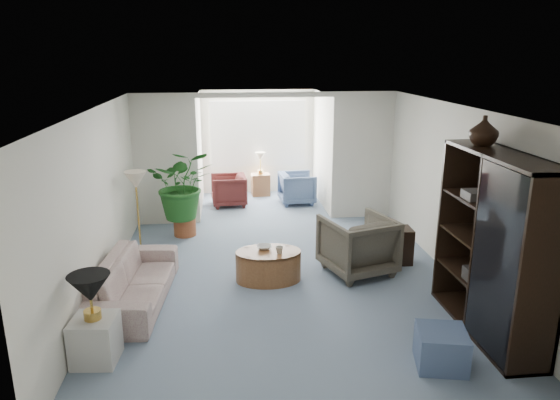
{
  "coord_description": "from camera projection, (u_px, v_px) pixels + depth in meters",
  "views": [
    {
      "loc": [
        -0.82,
        -6.67,
        3.19
      ],
      "look_at": [
        0.0,
        0.6,
        1.1
      ],
      "focal_mm": 32.99,
      "sensor_mm": 36.0,
      "label": 1
    }
  ],
  "objects": [
    {
      "name": "floor",
      "position": [
        285.0,
        285.0,
        7.34
      ],
      "size": [
        6.0,
        6.0,
        0.0
      ],
      "primitive_type": "plane",
      "color": "gray",
      "rests_on": "ground"
    },
    {
      "name": "sunroom_floor",
      "position": [
        262.0,
        205.0,
        11.26
      ],
      "size": [
        2.6,
        2.6,
        0.0
      ],
      "primitive_type": "plane",
      "color": "gray",
      "rests_on": "ground"
    },
    {
      "name": "back_pier_left",
      "position": [
        165.0,
        161.0,
        9.66
      ],
      "size": [
        1.2,
        0.12,
        2.5
      ],
      "primitive_type": "cube",
      "color": "silver",
      "rests_on": "ground"
    },
    {
      "name": "back_pier_right",
      "position": [
        363.0,
        156.0,
        10.07
      ],
      "size": [
        1.2,
        0.12,
        2.5
      ],
      "primitive_type": "cube",
      "color": "silver",
      "rests_on": "ground"
    },
    {
      "name": "back_header",
      "position": [
        266.0,
        95.0,
        9.53
      ],
      "size": [
        2.6,
        0.12,
        0.1
      ],
      "primitive_type": "cube",
      "color": "silver",
      "rests_on": "back_pier_left"
    },
    {
      "name": "window_pane",
      "position": [
        258.0,
        134.0,
        11.9
      ],
      "size": [
        2.2,
        0.02,
        1.5
      ],
      "primitive_type": "cube",
      "color": "white"
    },
    {
      "name": "window_blinds",
      "position": [
        258.0,
        134.0,
        11.87
      ],
      "size": [
        2.2,
        0.02,
        1.5
      ],
      "primitive_type": "cube",
      "color": "white"
    },
    {
      "name": "framed_picture",
      "position": [
        464.0,
        166.0,
        7.04
      ],
      "size": [
        0.04,
        0.5,
        0.4
      ],
      "primitive_type": "cube",
      "color": "#B1A88E"
    },
    {
      "name": "sofa",
      "position": [
        134.0,
        281.0,
        6.78
      ],
      "size": [
        0.98,
        2.12,
        0.6
      ],
      "primitive_type": "imported",
      "rotation": [
        0.0,
        0.0,
        1.48
      ],
      "color": "beige",
      "rests_on": "ground"
    },
    {
      "name": "end_table",
      "position": [
        95.0,
        340.0,
        5.48
      ],
      "size": [
        0.49,
        0.49,
        0.5
      ],
      "primitive_type": "cube",
      "rotation": [
        0.0,
        0.0,
        -0.09
      ],
      "color": "beige",
      "rests_on": "ground"
    },
    {
      "name": "table_lamp",
      "position": [
        90.0,
        288.0,
        5.32
      ],
      "size": [
        0.44,
        0.44,
        0.3
      ],
      "primitive_type": "cone",
      "color": "black",
      "rests_on": "end_table"
    },
    {
      "name": "floor_lamp",
      "position": [
        136.0,
        180.0,
        8.18
      ],
      "size": [
        0.36,
        0.36,
        0.28
      ],
      "primitive_type": "cone",
      "color": "beige",
      "rests_on": "ground"
    },
    {
      "name": "coffee_table",
      "position": [
        268.0,
        266.0,
        7.46
      ],
      "size": [
        0.95,
        0.95,
        0.45
      ],
      "primitive_type": "cylinder",
      "rotation": [
        0.0,
        0.0,
        0.0
      ],
      "color": "brown",
      "rests_on": "ground"
    },
    {
      "name": "coffee_bowl",
      "position": [
        264.0,
        247.0,
        7.48
      ],
      "size": [
        0.22,
        0.22,
        0.05
      ],
      "primitive_type": "imported",
      "rotation": [
        0.0,
        0.0,
        0.0
      ],
      "color": "silver",
      "rests_on": "coffee_table"
    },
    {
      "name": "coffee_cup",
      "position": [
        279.0,
        250.0,
        7.3
      ],
      "size": [
        0.11,
        0.11,
        0.1
      ],
      "primitive_type": "imported",
      "rotation": [
        0.0,
        0.0,
        0.0
      ],
      "color": "beige",
      "rests_on": "coffee_table"
    },
    {
      "name": "wingback_chair",
      "position": [
        358.0,
        245.0,
        7.68
      ],
      "size": [
        1.19,
        1.2,
        0.88
      ],
      "primitive_type": "imported",
      "rotation": [
        0.0,
        0.0,
        3.45
      ],
      "color": "#5E584A",
      "rests_on": "ground"
    },
    {
      "name": "side_table_dark",
      "position": [
        396.0,
        245.0,
        8.08
      ],
      "size": [
        0.49,
        0.39,
        0.56
      ],
      "primitive_type": "cube",
      "rotation": [
        0.0,
        0.0,
        -0.04
      ],
      "color": "black",
      "rests_on": "ground"
    },
    {
      "name": "entertainment_cabinet",
      "position": [
        493.0,
        246.0,
        5.88
      ],
      "size": [
        0.51,
        1.93,
        2.14
      ],
      "primitive_type": "cube",
      "color": "black",
      "rests_on": "ground"
    },
    {
      "name": "cabinet_urn",
      "position": [
        484.0,
        131.0,
        6.02
      ],
      "size": [
        0.34,
        0.34,
        0.35
      ],
      "primitive_type": "imported",
      "color": "black",
      "rests_on": "entertainment_cabinet"
    },
    {
      "name": "ottoman",
      "position": [
        441.0,
        348.0,
        5.41
      ],
      "size": [
        0.6,
        0.6,
        0.4
      ],
      "primitive_type": "cube",
      "rotation": [
        0.0,
        0.0,
        -0.22
      ],
      "color": "slate",
      "rests_on": "ground"
    },
    {
      "name": "plant_pot",
      "position": [
        185.0,
        227.0,
        9.34
      ],
      "size": [
        0.4,
        0.4,
        0.32
      ],
      "primitive_type": "cylinder",
      "color": "brown",
      "rests_on": "ground"
    },
    {
      "name": "house_plant",
      "position": [
        183.0,
        184.0,
        9.12
      ],
      "size": [
        1.14,
        0.99,
        1.27
      ],
      "primitive_type": "imported",
      "color": "#205C1F",
      "rests_on": "plant_pot"
    },
    {
      "name": "sunroom_chair_blue",
      "position": [
        297.0,
        188.0,
        11.28
      ],
      "size": [
        0.8,
        0.78,
        0.68
      ],
      "primitive_type": "imported",
      "rotation": [
        0.0,
        0.0,
        1.64
      ],
      "color": "slate",
      "rests_on": "ground"
    },
    {
      "name": "sunroom_chair_maroon",
      "position": [
        229.0,
        190.0,
        11.12
      ],
      "size": [
        0.79,
        0.77,
        0.67
      ],
      "primitive_type": "imported",
      "rotation": [
        0.0,
        0.0,
        -1.5
      ],
      "color": "#52211C",
      "rests_on": "ground"
    },
    {
      "name": "sunroom_table",
      "position": [
        261.0,
        185.0,
        11.94
      ],
      "size": [
        0.43,
        0.35,
        0.5
      ],
      "primitive_type": "cube",
      "rotation": [
        0.0,
        0.0,
        0.07
      ],
      "color": "brown",
      "rests_on": "ground"
    },
    {
      "name": "shelf_clutter",
      "position": [
        495.0,
        248.0,
        5.76
      ],
      "size": [
        0.3,
        1.19,
        1.06
      ],
      "color": "#282623",
      "rests_on": "entertainment_cabinet"
    }
  ]
}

